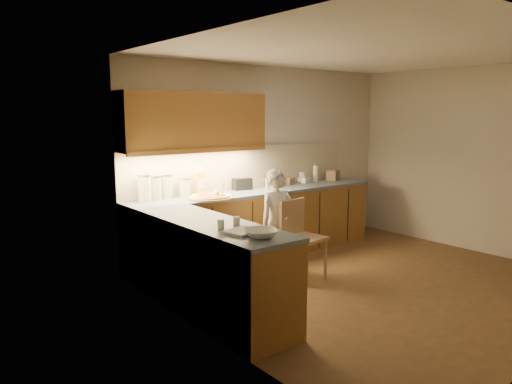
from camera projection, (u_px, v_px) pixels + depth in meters
room at (380, 138)px, 5.50m from camera, size 4.54×4.50×2.62m
l_counter at (246, 236)px, 6.10m from camera, size 3.77×2.62×0.92m
backsplash at (245, 167)px, 6.89m from camera, size 3.75×0.02×0.58m
upper_cabinets at (194, 121)px, 6.12m from camera, size 1.95×0.36×0.73m
pizza_on_board at (211, 197)px, 6.05m from camera, size 0.54×0.54×0.22m
child at (277, 223)px, 5.96m from camera, size 0.50×0.36×1.30m
wooden_chair at (299, 233)px, 5.89m from camera, size 0.47×0.47×0.93m
mixing_bowl at (261, 233)px, 4.16m from camera, size 0.37×0.37×0.07m
canister_a at (144, 188)px, 5.82m from camera, size 0.16×0.16×0.32m
canister_b at (155, 187)px, 5.96m from camera, size 0.17×0.17×0.30m
canister_c at (166, 186)px, 6.07m from camera, size 0.16×0.16×0.30m
canister_d at (185, 187)px, 6.19m from camera, size 0.15×0.15×0.24m
oil_jug at (199, 183)px, 6.29m from camera, size 0.12×0.09×0.35m
toaster at (242, 184)px, 6.75m from camera, size 0.27×0.19×0.16m
steel_pot at (268, 182)px, 6.96m from camera, size 0.19×0.19×0.14m
blue_box at (277, 178)px, 7.09m from camera, size 0.13×0.10×0.22m
card_box_a at (289, 181)px, 7.26m from camera, size 0.16×0.13×0.10m
white_bottle at (302, 178)px, 7.40m from camera, size 0.07×0.07×0.16m
flat_pack at (304, 180)px, 7.46m from camera, size 0.22×0.18×0.08m
tall_jar at (316, 173)px, 7.59m from camera, size 0.08×0.08×0.26m
card_box_b at (333, 175)px, 7.74m from camera, size 0.24×0.22×0.15m
dough_cloth at (242, 231)px, 4.34m from camera, size 0.35×0.30×0.02m
spice_jar_a at (221, 224)px, 4.47m from camera, size 0.06×0.06×0.08m
spice_jar_b at (237, 221)px, 4.58m from camera, size 0.07×0.07×0.09m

